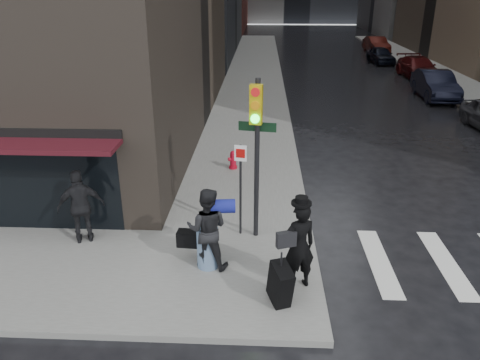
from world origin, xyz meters
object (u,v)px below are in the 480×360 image
object	(u,v)px
man_greycoat	(81,207)
fire_hydrant	(233,161)
man_overcoat	(295,252)
traffic_light	(255,140)
parked_car_3	(418,68)
parked_car_4	(381,55)
parked_car_5	(376,45)
man_jeans	(207,228)
parked_car_2	(435,85)

from	to	relation	value
man_greycoat	fire_hydrant	bearing A→B (deg)	-143.57
man_overcoat	traffic_light	xyz separation A→B (m)	(-0.90, 2.22, 1.72)
man_overcoat	fire_hydrant	distance (m)	7.25
man_greycoat	parked_car_3	world-z (taller)	man_greycoat
traffic_light	parked_car_3	xyz separation A→B (m)	(11.10, 23.32, -2.06)
parked_car_4	parked_car_5	distance (m)	6.53
parked_car_4	parked_car_5	xyz separation A→B (m)	(1.03, 6.45, 0.07)
parked_car_5	man_jeans	bearing A→B (deg)	-111.88
man_jeans	man_overcoat	bearing A→B (deg)	161.34
man_greycoat	man_overcoat	bearing A→B (deg)	140.75
fire_hydrant	parked_car_3	world-z (taller)	parked_car_3
fire_hydrant	man_jeans	bearing A→B (deg)	-91.91
man_overcoat	parked_car_5	xyz separation A→B (m)	(10.11, 38.43, -0.31)
traffic_light	man_jeans	bearing A→B (deg)	-117.23
fire_hydrant	parked_car_5	size ratio (longest dim) A/B	0.15
parked_car_2	parked_car_3	bearing A→B (deg)	83.75
man_overcoat	man_jeans	bearing A→B (deg)	-43.11
parked_car_3	parked_car_4	size ratio (longest dim) A/B	1.26
man_overcoat	fire_hydrant	xyz separation A→B (m)	(-1.73, 7.01, -0.61)
traffic_light	parked_car_4	xyz separation A→B (m)	(9.98, 29.76, -2.11)
man_jeans	fire_hydrant	xyz separation A→B (m)	(0.21, 6.20, -0.69)
traffic_light	parked_car_3	distance (m)	25.91
parked_car_3	man_jeans	bearing A→B (deg)	-118.84
traffic_light	parked_car_2	world-z (taller)	traffic_light
man_jeans	traffic_light	xyz separation A→B (m)	(1.04, 1.41, 1.65)
traffic_light	fire_hydrant	size ratio (longest dim) A/B	6.20
man_overcoat	parked_car_2	bearing A→B (deg)	-136.23
man_overcoat	parked_car_3	bearing A→B (deg)	-132.15
parked_car_4	parked_car_5	world-z (taller)	parked_car_5
parked_car_4	fire_hydrant	bearing A→B (deg)	-118.07
traffic_light	parked_car_3	world-z (taller)	traffic_light
parked_car_2	parked_car_5	bearing A→B (deg)	89.61
man_jeans	parked_car_4	size ratio (longest dim) A/B	0.50
man_greycoat	traffic_light	distance (m)	4.61
man_overcoat	fire_hydrant	world-z (taller)	man_overcoat
man_overcoat	man_greycoat	xyz separation A→B (m)	(-5.18, 1.80, 0.06)
fire_hydrant	parked_car_4	xyz separation A→B (m)	(10.80, 24.97, 0.23)
parked_car_2	parked_car_3	world-z (taller)	parked_car_2
fire_hydrant	parked_car_3	xyz separation A→B (m)	(11.93, 18.52, 0.28)
parked_car_3	parked_car_2	bearing A→B (deg)	-101.10
parked_car_3	parked_car_5	world-z (taller)	parked_car_5
parked_car_3	parked_car_5	distance (m)	12.89
man_overcoat	man_jeans	size ratio (longest dim) A/B	1.11
man_greycoat	parked_car_2	size ratio (longest dim) A/B	0.40
parked_car_3	fire_hydrant	bearing A→B (deg)	-125.49
man_greycoat	parked_car_5	size ratio (longest dim) A/B	0.43
parked_car_3	traffic_light	bearing A→B (deg)	-118.16
fire_hydrant	parked_car_4	size ratio (longest dim) A/B	0.17
fire_hydrant	parked_car_4	distance (m)	27.20
man_greycoat	parked_car_5	distance (m)	39.69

